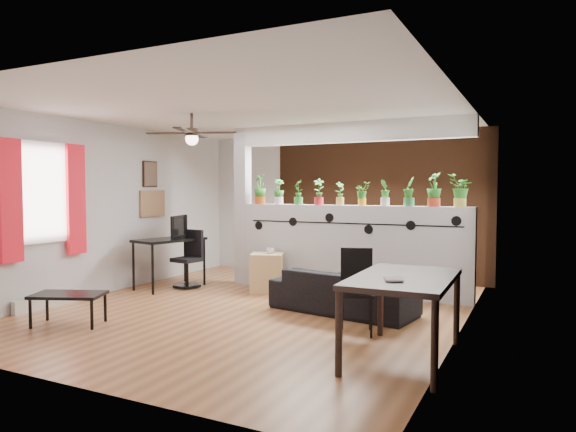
{
  "coord_description": "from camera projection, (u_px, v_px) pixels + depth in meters",
  "views": [
    {
      "loc": [
        3.38,
        -5.88,
        1.59
      ],
      "look_at": [
        0.18,
        0.6,
        1.22
      ],
      "focal_mm": 32.0,
      "sensor_mm": 36.0,
      "label": 1
    }
  ],
  "objects": [
    {
      "name": "sofa",
      "position": [
        343.0,
        292.0,
        6.62
      ],
      "size": [
        1.87,
        0.99,
        0.52
      ],
      "primitive_type": "imported",
      "rotation": [
        0.0,
        0.0,
        2.98
      ],
      "color": "black",
      "rests_on": "ground"
    },
    {
      "name": "framed_art",
      "position": [
        150.0,
        174.0,
        8.69
      ],
      "size": [
        0.03,
        0.34,
        0.44
      ],
      "color": "#8C7259",
      "rests_on": "room_shell"
    },
    {
      "name": "pier_column",
      "position": [
        243.0,
        207.0,
        8.61
      ],
      "size": [
        0.22,
        0.2,
        2.6
      ],
      "primitive_type": "cube",
      "color": "#BCBCC1",
      "rests_on": "ground"
    },
    {
      "name": "room_shell",
      "position": [
        256.0,
        211.0,
        6.77
      ],
      "size": [
        6.3,
        7.1,
        2.9
      ],
      "color": "brown",
      "rests_on": "ground"
    },
    {
      "name": "baseboard_heater",
      "position": [
        47.0,
        301.0,
        6.88
      ],
      "size": [
        0.08,
        1.0,
        0.18
      ],
      "primitive_type": "cube",
      "color": "silver",
      "rests_on": "ground"
    },
    {
      "name": "book",
      "position": [
        384.0,
        279.0,
        4.55
      ],
      "size": [
        0.23,
        0.26,
        0.02
      ],
      "primitive_type": "imported",
      "rotation": [
        0.0,
        0.0,
        0.35
      ],
      "color": "gray",
      "rests_on": "dining_table"
    },
    {
      "name": "window_assembly",
      "position": [
        44.0,
        196.0,
        6.82
      ],
      "size": [
        0.09,
        1.3,
        1.55
      ],
      "color": "white",
      "rests_on": "room_shell"
    },
    {
      "name": "potted_plant_1",
      "position": [
        279.0,
        191.0,
        8.29
      ],
      "size": [
        0.26,
        0.26,
        0.41
      ],
      "color": "white",
      "rests_on": "partition_wall"
    },
    {
      "name": "potted_plant_4",
      "position": [
        340.0,
        192.0,
        7.83
      ],
      "size": [
        0.22,
        0.22,
        0.36
      ],
      "color": "gold",
      "rests_on": "partition_wall"
    },
    {
      "name": "monitor",
      "position": [
        175.0,
        232.0,
        8.39
      ],
      "size": [
        0.36,
        0.16,
        0.2
      ],
      "primitive_type": "imported",
      "rotation": [
        0.0,
        0.0,
        1.85
      ],
      "color": "black",
      "rests_on": "computer_desk"
    },
    {
      "name": "dining_table",
      "position": [
        404.0,
        285.0,
        4.78
      ],
      "size": [
        0.9,
        1.46,
        0.79
      ],
      "color": "black",
      "rests_on": "ground"
    },
    {
      "name": "potted_plant_2",
      "position": [
        298.0,
        191.0,
        8.14
      ],
      "size": [
        0.17,
        0.21,
        0.4
      ],
      "color": "#398F34",
      "rests_on": "partition_wall"
    },
    {
      "name": "potted_plant_6",
      "position": [
        385.0,
        192.0,
        7.52
      ],
      "size": [
        0.19,
        0.22,
        0.38
      ],
      "color": "silver",
      "rests_on": "partition_wall"
    },
    {
      "name": "potted_plant_8",
      "position": [
        434.0,
        189.0,
        7.2
      ],
      "size": [
        0.32,
        0.32,
        0.48
      ],
      "color": "red",
      "rests_on": "partition_wall"
    },
    {
      "name": "office_chair",
      "position": [
        189.0,
        263.0,
        8.32
      ],
      "size": [
        0.47,
        0.47,
        0.91
      ],
      "color": "black",
      "rests_on": "ground"
    },
    {
      "name": "potted_plant_0",
      "position": [
        260.0,
        188.0,
        8.44
      ],
      "size": [
        0.26,
        0.3,
        0.49
      ],
      "color": "#D45A19",
      "rests_on": "partition_wall"
    },
    {
      "name": "potted_plant_3",
      "position": [
        319.0,
        191.0,
        7.98
      ],
      "size": [
        0.26,
        0.23,
        0.41
      ],
      "color": "red",
      "rests_on": "partition_wall"
    },
    {
      "name": "cube_shelf",
      "position": [
        267.0,
        273.0,
        7.94
      ],
      "size": [
        0.62,
        0.59,
        0.6
      ],
      "primitive_type": "cube",
      "rotation": [
        0.0,
        0.0,
        0.38
      ],
      "color": "tan",
      "rests_on": "ground"
    },
    {
      "name": "partition_wall",
      "position": [
        351.0,
        250.0,
        7.79
      ],
      "size": [
        3.6,
        0.18,
        1.35
      ],
      "primitive_type": "cube",
      "color": "#BCBCC1",
      "rests_on": "ground"
    },
    {
      "name": "cup",
      "position": [
        270.0,
        251.0,
        7.9
      ],
      "size": [
        0.12,
        0.12,
        0.09
      ],
      "primitive_type": "imported",
      "rotation": [
        0.0,
        0.0,
        0.05
      ],
      "color": "gray",
      "rests_on": "cube_shelf"
    },
    {
      "name": "potted_plant_7",
      "position": [
        409.0,
        190.0,
        7.36
      ],
      "size": [
        0.22,
        0.25,
        0.43
      ],
      "color": "#2F8242",
      "rests_on": "partition_wall"
    },
    {
      "name": "folding_chair",
      "position": [
        356.0,
        283.0,
        5.72
      ],
      "size": [
        0.48,
        0.48,
        0.93
      ],
      "color": "black",
      "rests_on": "ground"
    },
    {
      "name": "corkboard",
      "position": [
        153.0,
        203.0,
        8.76
      ],
      "size": [
        0.03,
        0.6,
        0.45
      ],
      "primitive_type": "cube",
      "color": "#926746",
      "rests_on": "room_shell"
    },
    {
      "name": "ceiling_header",
      "position": [
        351.0,
        132.0,
        7.7
      ],
      "size": [
        3.6,
        0.18,
        0.3
      ],
      "primitive_type": "cube",
      "color": "silver",
      "rests_on": "room_shell"
    },
    {
      "name": "brick_panel",
      "position": [
        378.0,
        206.0,
        9.08
      ],
      "size": [
        3.9,
        0.05,
        2.6
      ],
      "primitive_type": "cube",
      "color": "#A1552E",
      "rests_on": "ground"
    },
    {
      "name": "potted_plant_5",
      "position": [
        362.0,
        193.0,
        7.67
      ],
      "size": [
        0.21,
        0.22,
        0.36
      ],
      "color": "orange",
      "rests_on": "partition_wall"
    },
    {
      "name": "potted_plant_9",
      "position": [
        460.0,
        189.0,
        7.05
      ],
      "size": [
        0.29,
        0.3,
        0.46
      ],
      "color": "#D4C54A",
      "rests_on": "partition_wall"
    },
    {
      "name": "vine_decal",
      "position": [
        349.0,
        223.0,
        7.69
      ],
      "size": [
        3.31,
        0.01,
        0.3
      ],
      "color": "black",
      "rests_on": "partition_wall"
    },
    {
      "name": "computer_desk",
      "position": [
        170.0,
        243.0,
        8.27
      ],
      "size": [
        0.81,
        1.21,
        0.8
      ],
      "color": "black",
      "rests_on": "ground"
    },
    {
      "name": "ceiling_fan",
      "position": [
        192.0,
        135.0,
        6.8
      ],
      "size": [
        1.19,
        1.19,
        0.43
      ],
      "color": "black",
      "rests_on": "room_shell"
    },
    {
      "name": "coffee_table",
      "position": [
        68.0,
        297.0,
        6.0
      ],
      "size": [
        0.91,
        0.72,
        0.37
      ],
      "color": "black",
      "rests_on": "ground"
    }
  ]
}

